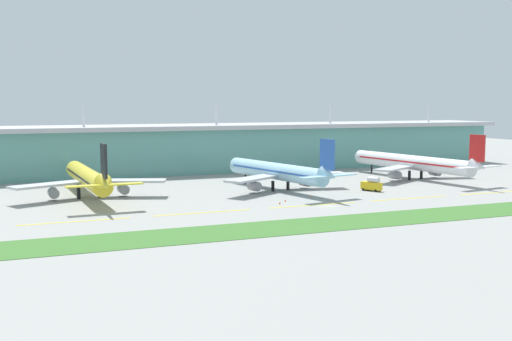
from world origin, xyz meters
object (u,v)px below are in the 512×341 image
(fuel_truck, at_px, (372,184))
(safety_cone_right_wingtip, at_px, (285,201))
(airliner_middle, at_px, (278,172))
(baggage_cart, at_px, (368,186))
(airliner_far, at_px, (413,163))
(airliner_near, at_px, (88,178))
(safety_cone_nose_front, at_px, (311,196))
(safety_cone_left_wingtip, at_px, (280,203))

(fuel_truck, distance_m, safety_cone_right_wingtip, 38.65)
(airliner_middle, distance_m, fuel_truck, 32.38)
(baggage_cart, relative_size, safety_cone_right_wingtip, 5.71)
(airliner_middle, bearing_deg, airliner_far, 8.39)
(airliner_middle, bearing_deg, airliner_near, 173.57)
(airliner_far, distance_m, baggage_cart, 39.98)
(baggage_cart, xyz_separation_m, safety_cone_nose_front, (-25.99, -7.28, -0.91))
(fuel_truck, xyz_separation_m, safety_cone_left_wingtip, (-40.89, -13.65, -1.91))
(airliner_near, height_order, fuel_truck, airliner_near)
(airliner_middle, xyz_separation_m, airliner_far, (62.80, 9.26, 0.01))
(airliner_near, height_order, baggage_cart, airliner_near)
(fuel_truck, bearing_deg, baggage_cart, 88.58)
(fuel_truck, bearing_deg, safety_cone_right_wingtip, -165.16)
(safety_cone_left_wingtip, distance_m, safety_cone_nose_front, 17.44)
(airliner_far, bearing_deg, baggage_cart, -148.59)
(airliner_middle, height_order, baggage_cart, airliner_middle)
(baggage_cart, bearing_deg, airliner_far, 31.41)
(fuel_truck, bearing_deg, safety_cone_nose_front, -169.75)
(airliner_far, xyz_separation_m, baggage_cart, (-33.83, -20.66, -5.19))
(airliner_near, distance_m, fuel_truck, 94.25)
(safety_cone_nose_front, xyz_separation_m, safety_cone_right_wingtip, (-11.39, -5.20, 0.00))
(fuel_truck, height_order, safety_cone_right_wingtip, fuel_truck)
(airliner_far, relative_size, baggage_cart, 17.92)
(baggage_cart, relative_size, safety_cone_nose_front, 5.71)
(airliner_near, xyz_separation_m, safety_cone_left_wingtip, (50.88, -34.72, -6.10))
(airliner_middle, relative_size, airliner_far, 0.85)
(airliner_near, relative_size, baggage_cart, 16.29)
(airliner_far, height_order, baggage_cart, airliner_far)
(safety_cone_right_wingtip, bearing_deg, safety_cone_left_wingtip, -133.52)
(baggage_cart, bearing_deg, airliner_middle, 158.53)
(airliner_middle, bearing_deg, safety_cone_right_wingtip, -109.40)
(fuel_truck, height_order, safety_cone_left_wingtip, fuel_truck)
(airliner_near, height_order, safety_cone_nose_front, airliner_near)
(safety_cone_left_wingtip, bearing_deg, baggage_cart, 21.64)
(baggage_cart, height_order, safety_cone_right_wingtip, baggage_cart)
(baggage_cart, relative_size, safety_cone_left_wingtip, 5.71)
(airliner_middle, distance_m, airliner_far, 63.48)
(airliner_middle, height_order, safety_cone_right_wingtip, airliner_middle)
(safety_cone_right_wingtip, bearing_deg, airliner_far, 24.95)
(fuel_truck, height_order, safety_cone_nose_front, fuel_truck)
(airliner_middle, height_order, fuel_truck, airliner_middle)
(baggage_cart, distance_m, safety_cone_right_wingtip, 39.42)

